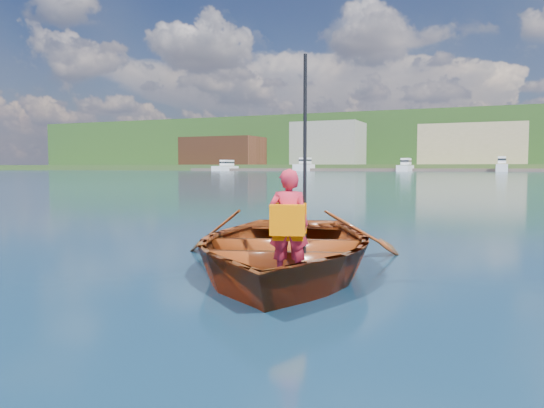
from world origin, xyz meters
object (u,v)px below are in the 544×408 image
marina_yachts (443,167)px  dock (451,170)px  child_paddler (289,223)px  rowboat (283,247)px

marina_yachts → dock: bearing=69.2°
child_paddler → marina_yachts: bearing=94.6°
child_paddler → marina_yachts: 145.25m
child_paddler → dock: child_paddler is taller
rowboat → child_paddler: 0.99m
rowboat → marina_yachts: (-11.24, 143.96, 1.04)m
child_paddler → dock: 149.77m
rowboat → marina_yachts: bearing=94.5°
rowboat → dock: (-9.47, 148.62, 0.11)m
dock → rowboat: bearing=-86.4°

